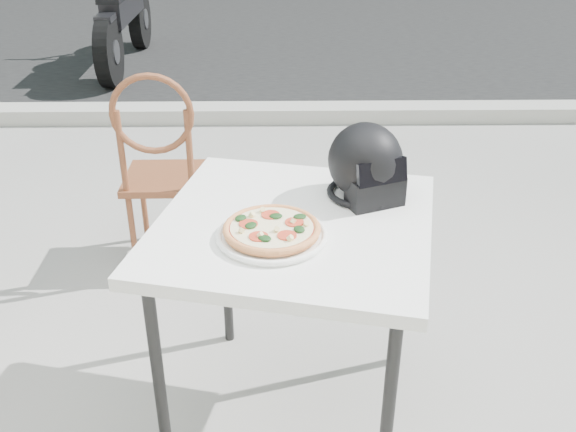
{
  "coord_description": "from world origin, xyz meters",
  "views": [
    {
      "loc": [
        0.32,
        -2.05,
        1.82
      ],
      "look_at": [
        0.35,
        -0.31,
        0.88
      ],
      "focal_mm": 40.0,
      "sensor_mm": 36.0,
      "label": 1
    }
  ],
  "objects_px": {
    "cafe_table_main": "(294,240)",
    "pizza": "(272,229)",
    "plate": "(272,235)",
    "cafe_chair_main": "(160,160)",
    "motorcycle": "(124,19)",
    "helmet": "(366,166)"
  },
  "relations": [
    {
      "from": "cafe_table_main",
      "to": "cafe_chair_main",
      "type": "bearing_deg",
      "value": 120.14
    },
    {
      "from": "cafe_chair_main",
      "to": "motorcycle",
      "type": "distance_m",
      "value": 4.02
    },
    {
      "from": "cafe_table_main",
      "to": "helmet",
      "type": "bearing_deg",
      "value": 34.56
    },
    {
      "from": "plate",
      "to": "pizza",
      "type": "xyz_separation_m",
      "value": [
        0.0,
        0.0,
        0.02
      ]
    },
    {
      "from": "plate",
      "to": "motorcycle",
      "type": "xyz_separation_m",
      "value": [
        -1.56,
        5.09,
        -0.36
      ]
    },
    {
      "from": "plate",
      "to": "pizza",
      "type": "height_order",
      "value": "pizza"
    },
    {
      "from": "plate",
      "to": "helmet",
      "type": "distance_m",
      "value": 0.44
    },
    {
      "from": "helmet",
      "to": "cafe_chair_main",
      "type": "distance_m",
      "value": 1.31
    },
    {
      "from": "helmet",
      "to": "cafe_chair_main",
      "type": "relative_size",
      "value": 0.33
    },
    {
      "from": "cafe_table_main",
      "to": "motorcycle",
      "type": "xyz_separation_m",
      "value": [
        -1.63,
        4.97,
        -0.27
      ]
    },
    {
      "from": "cafe_chair_main",
      "to": "plate",
      "type": "bearing_deg",
      "value": 114.5
    },
    {
      "from": "plate",
      "to": "helmet",
      "type": "bearing_deg",
      "value": 41.78
    },
    {
      "from": "motorcycle",
      "to": "cafe_chair_main",
      "type": "bearing_deg",
      "value": -75.63
    },
    {
      "from": "cafe_table_main",
      "to": "pizza",
      "type": "height_order",
      "value": "pizza"
    },
    {
      "from": "cafe_table_main",
      "to": "plate",
      "type": "bearing_deg",
      "value": -121.63
    },
    {
      "from": "motorcycle",
      "to": "plate",
      "type": "bearing_deg",
      "value": -73.03
    },
    {
      "from": "pizza",
      "to": "motorcycle",
      "type": "distance_m",
      "value": 5.33
    },
    {
      "from": "plate",
      "to": "cafe_table_main",
      "type": "bearing_deg",
      "value": 58.37
    },
    {
      "from": "plate",
      "to": "helmet",
      "type": "relative_size",
      "value": 1.26
    },
    {
      "from": "cafe_table_main",
      "to": "cafe_chair_main",
      "type": "height_order",
      "value": "cafe_chair_main"
    },
    {
      "from": "pizza",
      "to": "cafe_chair_main",
      "type": "xyz_separation_m",
      "value": [
        -0.56,
        1.19,
        -0.28
      ]
    },
    {
      "from": "helmet",
      "to": "cafe_table_main",
      "type": "bearing_deg",
      "value": -167.06
    }
  ]
}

